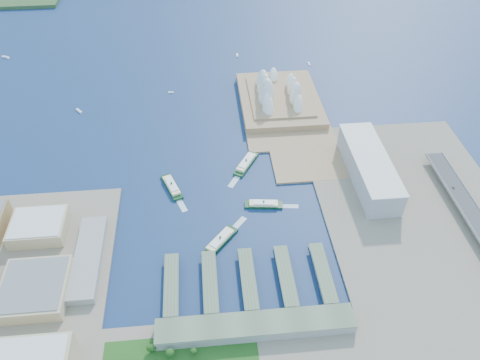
{
  "coord_description": "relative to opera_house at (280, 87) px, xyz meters",
  "views": [
    {
      "loc": [
        -23.85,
        -381.75,
        431.96
      ],
      "look_at": [
        19.21,
        74.81,
        18.0
      ],
      "focal_mm": 35.0,
      "sensor_mm": 36.0,
      "label": 1
    }
  ],
  "objects": [
    {
      "name": "boat_a",
      "position": [
        -332.43,
        8.12,
        -30.56
      ],
      "size": [
        12.05,
        14.17,
        2.89
      ],
      "primitive_type": null,
      "rotation": [
        0.0,
        0.0,
        0.65
      ],
      "color": "white",
      "rests_on": "ground"
    },
    {
      "name": "boat_b",
      "position": [
        -182.39,
        51.35,
        -30.75
      ],
      "size": [
        9.41,
        3.79,
        2.49
      ],
      "primitive_type": null,
      "rotation": [
        0.0,
        0.0,
        1.51
      ],
      "color": "white",
      "rests_on": "ground"
    },
    {
      "name": "ferry_d",
      "position": [
        -58.13,
        -238.03,
        -27.36
      ],
      "size": [
        50.22,
        18.28,
        9.28
      ],
      "primitive_type": null,
      "rotation": [
        0.0,
        0.0,
        1.45
      ],
      "color": "#0D3618",
      "rests_on": "ground"
    },
    {
      "name": "ferry_wharves",
      "position": [
        -91.0,
        -355.0,
        -27.35
      ],
      "size": [
        184.0,
        90.0,
        9.3
      ],
      "primitive_type": null,
      "color": "#53644B",
      "rests_on": "ground"
    },
    {
      "name": "ferry_c",
      "position": [
        -117.94,
        -294.7,
        -26.81
      ],
      "size": [
        46.5,
        50.64,
        10.38
      ],
      "primitive_type": null,
      "rotation": [
        0.0,
        0.0,
        2.43
      ],
      "color": "#0D3618",
      "rests_on": "ground"
    },
    {
      "name": "boat_c",
      "position": [
        77.48,
        130.27,
        -30.73
      ],
      "size": [
        3.61,
        11.4,
        2.54
      ],
      "primitive_type": null,
      "rotation": [
        0.0,
        0.0,
        3.17
      ],
      "color": "white",
      "rests_on": "ground"
    },
    {
      "name": "boat_d",
      "position": [
        -503.94,
        211.32,
        -30.46
      ],
      "size": [
        17.84,
        12.51,
        3.08
      ],
      "primitive_type": null,
      "rotation": [
        0.0,
        0.0,
        1.05
      ],
      "color": "white",
      "rests_on": "ground"
    },
    {
      "name": "toaster_building",
      "position": [
        90.0,
        -200.0,
        -11.5
      ],
      "size": [
        45.0,
        155.0,
        35.0
      ],
      "primitive_type": "cube",
      "color": "#96969B",
      "rests_on": "east_land"
    },
    {
      "name": "peninsula",
      "position": [
        2.5,
        -20.0,
        -30.5
      ],
      "size": [
        135.0,
        220.0,
        3.0
      ],
      "primitive_type": "cube",
      "color": "#9C7955",
      "rests_on": "ground"
    },
    {
      "name": "boat_e",
      "position": [
        -55.23,
        177.25,
        -30.53
      ],
      "size": [
        5.36,
        12.36,
        2.94
      ],
      "primitive_type": null,
      "rotation": [
        0.0,
        0.0,
        -0.13
      ],
      "color": "white",
      "rests_on": "ground"
    },
    {
      "name": "ferry_a",
      "position": [
        -177.3,
        -192.68,
        -26.95
      ],
      "size": [
        31.78,
        54.72,
        10.1
      ],
      "primitive_type": null,
      "rotation": [
        0.0,
        0.0,
        0.37
      ],
      "color": "#0D3618",
      "rests_on": "ground"
    },
    {
      "name": "opera_house",
      "position": [
        0.0,
        0.0,
        0.0
      ],
      "size": [
        134.0,
        180.0,
        58.0
      ],
      "primitive_type": null,
      "color": "white",
      "rests_on": "peninsula"
    },
    {
      "name": "east_land",
      "position": [
        135.0,
        -330.0,
        -30.5
      ],
      "size": [
        240.0,
        500.0,
        3.0
      ],
      "primitive_type": "cube",
      "color": "gray",
      "rests_on": "ground"
    },
    {
      "name": "car_c",
      "position": [
        191.0,
        -243.39,
        -16.53
      ],
      "size": [
        1.75,
        4.3,
        1.25
      ],
      "primitive_type": "imported",
      "rotation": [
        0.0,
        0.0,
        3.14
      ],
      "color": "slate",
      "rests_on": "expressway"
    },
    {
      "name": "terminal_building",
      "position": [
        -90.0,
        -415.0,
        -23.0
      ],
      "size": [
        200.0,
        28.0,
        12.0
      ],
      "primitive_type": "cube",
      "color": "gray",
      "rests_on": "south_land"
    },
    {
      "name": "ferry_b",
      "position": [
        -72.08,
        -154.16,
        -26.68
      ],
      "size": [
        41.36,
        55.57,
        10.64
      ],
      "primitive_type": null,
      "rotation": [
        0.0,
        0.0,
        -0.54
      ],
      "color": "#0D3618",
      "rests_on": "ground"
    },
    {
      "name": "ground",
      "position": [
        -105.0,
        -280.0,
        -32.0
      ],
      "size": [
        3000.0,
        3000.0,
        0.0
      ],
      "primitive_type": "plane",
      "color": "#0E1A45",
      "rests_on": "ground"
    }
  ]
}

